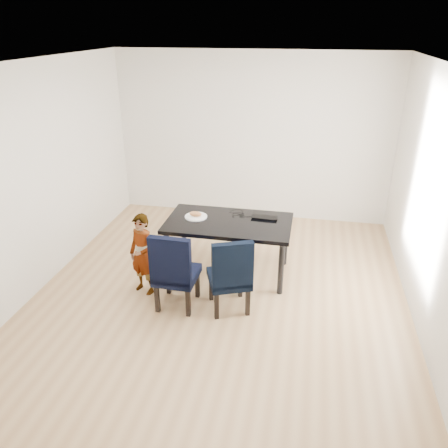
% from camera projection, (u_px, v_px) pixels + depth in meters
% --- Properties ---
extents(floor, '(4.50, 5.00, 0.01)m').
position_uv_depth(floor, '(221.00, 293.00, 5.45)').
color(floor, tan).
rests_on(floor, ground).
extents(ceiling, '(4.50, 5.00, 0.01)m').
position_uv_depth(ceiling, '(220.00, 62.00, 4.31)').
color(ceiling, white).
rests_on(ceiling, wall_back).
extents(wall_back, '(4.50, 0.01, 2.70)m').
position_uv_depth(wall_back, '(252.00, 138.00, 7.11)').
color(wall_back, white).
rests_on(wall_back, ground).
extents(wall_front, '(4.50, 0.01, 2.70)m').
position_uv_depth(wall_front, '(136.00, 333.00, 2.66)').
color(wall_front, silver).
rests_on(wall_front, ground).
extents(wall_left, '(0.01, 5.00, 2.70)m').
position_uv_depth(wall_left, '(39.00, 178.00, 5.29)').
color(wall_left, silver).
rests_on(wall_left, ground).
extents(wall_right, '(0.01, 5.00, 2.70)m').
position_uv_depth(wall_right, '(435.00, 206.00, 4.48)').
color(wall_right, silver).
rests_on(wall_right, ground).
extents(dining_table, '(1.60, 0.90, 0.75)m').
position_uv_depth(dining_table, '(229.00, 247.00, 5.74)').
color(dining_table, black).
rests_on(dining_table, floor).
extents(chair_left, '(0.48, 0.50, 0.98)m').
position_uv_depth(chair_left, '(177.00, 268.00, 5.03)').
color(chair_left, black).
rests_on(chair_left, floor).
extents(chair_right, '(0.60, 0.61, 0.95)m').
position_uv_depth(chair_right, '(229.00, 272.00, 4.98)').
color(chair_right, black).
rests_on(chair_right, floor).
extents(child, '(0.44, 0.37, 1.03)m').
position_uv_depth(child, '(143.00, 254.00, 5.27)').
color(child, orange).
rests_on(child, floor).
extents(plate, '(0.31, 0.31, 0.02)m').
position_uv_depth(plate, '(196.00, 217.00, 5.70)').
color(plate, white).
rests_on(plate, dining_table).
extents(sandwich, '(0.18, 0.12, 0.07)m').
position_uv_depth(sandwich, '(196.00, 214.00, 5.67)').
color(sandwich, '#AD6D3D').
rests_on(sandwich, plate).
extents(laptop, '(0.35, 0.23, 0.03)m').
position_uv_depth(laptop, '(265.00, 216.00, 5.70)').
color(laptop, black).
rests_on(laptop, dining_table).
extents(cable_tangle, '(0.19, 0.19, 0.01)m').
position_uv_depth(cable_tangle, '(238.00, 216.00, 5.73)').
color(cable_tangle, black).
rests_on(cable_tangle, dining_table).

